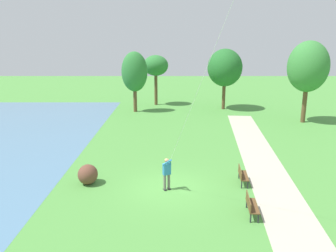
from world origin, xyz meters
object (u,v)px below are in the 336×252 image
(person_kite_flyer, at_px, (167,171))
(tree_treeline_left, at_px, (156,66))
(tree_treeline_right, at_px, (135,72))
(tree_lakeside_far, at_px, (225,68))
(park_bench_far_walkway, at_px, (242,175))
(tree_horizon_far, at_px, (308,67))
(park_bench_near_walkway, at_px, (251,204))
(lakeside_shrub, at_px, (88,174))

(person_kite_flyer, xyz_separation_m, tree_treeline_left, (-1.42, 24.55, 3.68))
(tree_treeline_right, distance_m, tree_lakeside_far, 10.17)
(person_kite_flyer, distance_m, park_bench_far_walkway, 4.25)
(person_kite_flyer, relative_size, tree_treeline_right, 0.28)
(park_bench_far_walkway, bearing_deg, tree_lakeside_far, 83.66)
(tree_horizon_far, bearing_deg, person_kite_flyer, -130.63)
(tree_horizon_far, bearing_deg, park_bench_far_walkway, -121.92)
(tree_treeline_right, distance_m, tree_treeline_left, 4.75)
(park_bench_near_walkway, relative_size, tree_treeline_left, 0.25)
(tree_treeline_right, height_order, tree_horizon_far, tree_horizon_far)
(tree_treeline_left, bearing_deg, park_bench_near_walkway, -79.18)
(park_bench_near_walkway, distance_m, tree_horizon_far, 20.78)
(tree_treeline_right, distance_m, lakeside_shrub, 19.94)
(person_kite_flyer, bearing_deg, tree_horizon_far, 49.37)
(person_kite_flyer, relative_size, park_bench_near_walkway, 1.19)
(person_kite_flyer, xyz_separation_m, tree_horizon_far, (13.13, 15.30, 4.25))
(tree_lakeside_far, bearing_deg, tree_treeline_right, -171.35)
(park_bench_near_walkway, relative_size, park_bench_far_walkway, 1.00)
(park_bench_near_walkway, distance_m, tree_treeline_right, 24.43)
(tree_horizon_far, bearing_deg, park_bench_near_walkway, -117.55)
(tree_treeline_left, distance_m, lakeside_shrub, 24.31)
(person_kite_flyer, relative_size, tree_treeline_left, 0.30)
(tree_horizon_far, bearing_deg, tree_treeline_left, 147.56)
(tree_treeline_left, relative_size, lakeside_shrub, 5.21)
(tree_horizon_far, xyz_separation_m, tree_treeline_left, (-14.55, 9.25, -0.57))
(tree_treeline_right, height_order, tree_lakeside_far, tree_lakeside_far)
(park_bench_far_walkway, xyz_separation_m, tree_treeline_right, (-7.71, 19.49, 3.86))
(person_kite_flyer, bearing_deg, park_bench_far_walkway, 11.58)
(tree_treeline_right, relative_size, lakeside_shrub, 5.69)
(park_bench_far_walkway, bearing_deg, park_bench_near_walkway, -95.80)
(person_kite_flyer, height_order, tree_lakeside_far, tree_lakeside_far)
(tree_horizon_far, relative_size, lakeside_shrub, 6.66)
(tree_treeline_right, height_order, lakeside_shrub, tree_treeline_right)
(lakeside_shrub, bearing_deg, park_bench_far_walkway, 0.44)
(tree_horizon_far, bearing_deg, tree_lakeside_far, 135.42)
(tree_treeline_left, height_order, lakeside_shrub, tree_treeline_left)
(person_kite_flyer, height_order, tree_treeline_right, tree_treeline_right)
(tree_treeline_right, bearing_deg, tree_lakeside_far, 8.65)
(park_bench_near_walkway, distance_m, tree_treeline_left, 27.99)
(tree_treeline_right, relative_size, tree_lakeside_far, 0.96)
(park_bench_far_walkway, height_order, tree_lakeside_far, tree_lakeside_far)
(tree_treeline_right, xyz_separation_m, tree_horizon_far, (16.71, -5.04, 0.92))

